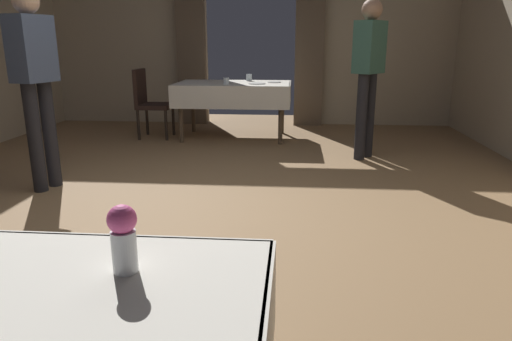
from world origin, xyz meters
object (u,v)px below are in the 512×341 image
object	(u,v)px
chair_mid_left	(149,100)
person_waiter_by_doorway	(368,66)
plate_mid_c	(274,82)
glass_mid_d	(249,77)
dining_table_mid	(234,90)
plate_mid_b	(257,83)
flower_vase_near	(123,236)
glass_mid_a	(226,81)
person_diner_standing_aside	(35,73)

from	to	relation	value
chair_mid_left	person_waiter_by_doorway	distance (m)	2.97
plate_mid_c	glass_mid_d	bearing A→B (deg)	145.84
dining_table_mid	plate_mid_b	xyz separation A→B (m)	(0.33, -0.16, 0.10)
flower_vase_near	glass_mid_d	world-z (taller)	flower_vase_near
chair_mid_left	glass_mid_a	xyz separation A→B (m)	(1.09, -0.18, 0.28)
chair_mid_left	glass_mid_a	distance (m)	1.14
flower_vase_near	plate_mid_c	size ratio (longest dim) A/B	0.91
flower_vase_near	person_diner_standing_aside	xyz separation A→B (m)	(-1.82, 2.87, 0.18)
dining_table_mid	flower_vase_near	world-z (taller)	flower_vase_near
plate_mid_c	glass_mid_d	distance (m)	0.45
person_diner_standing_aside	chair_mid_left	bearing A→B (deg)	84.28
plate_mid_b	person_diner_standing_aside	size ratio (longest dim) A/B	0.13
chair_mid_left	flower_vase_near	world-z (taller)	chair_mid_left
flower_vase_near	person_diner_standing_aside	bearing A→B (deg)	122.27
dining_table_mid	glass_mid_d	world-z (taller)	glass_mid_d
dining_table_mid	plate_mid_c	size ratio (longest dim) A/B	8.22
chair_mid_left	person_waiter_by_doorway	world-z (taller)	person_waiter_by_doorway
chair_mid_left	glass_mid_d	distance (m)	1.42
glass_mid_a	glass_mid_d	world-z (taller)	glass_mid_d
glass_mid_d	person_diner_standing_aside	bearing A→B (deg)	-119.63
dining_table_mid	person_waiter_by_doorway	world-z (taller)	person_waiter_by_doorway
glass_mid_a	plate_mid_c	distance (m)	0.69
chair_mid_left	plate_mid_b	bearing A→B (deg)	-2.92
dining_table_mid	plate_mid_b	bearing A→B (deg)	-25.89
person_waiter_by_doorway	person_diner_standing_aside	world-z (taller)	same
glass_mid_a	plate_mid_c	size ratio (longest dim) A/B	0.47
person_waiter_by_doorway	glass_mid_a	bearing A→B (deg)	155.32
chair_mid_left	plate_mid_b	size ratio (longest dim) A/B	4.13
dining_table_mid	flower_vase_near	bearing A→B (deg)	-85.39
flower_vase_near	glass_mid_a	distance (m)	5.07
glass_mid_a	person_waiter_by_doorway	distance (m)	1.86
plate_mid_c	person_diner_standing_aside	world-z (taller)	person_diner_standing_aside
person_diner_standing_aside	plate_mid_b	bearing A→B (deg)	52.96
flower_vase_near	person_waiter_by_doorway	size ratio (longest dim) A/B	0.10
flower_vase_near	chair_mid_left	bearing A→B (deg)	106.83
plate_mid_c	glass_mid_d	xyz separation A→B (m)	(-0.37, 0.25, 0.04)
flower_vase_near	glass_mid_a	bearing A→B (deg)	95.54
flower_vase_near	person_diner_standing_aside	world-z (taller)	person_diner_standing_aside
flower_vase_near	plate_mid_c	bearing A→B (deg)	88.75
plate_mid_c	person_waiter_by_doorway	distance (m)	1.56
chair_mid_left	person_waiter_by_doorway	size ratio (longest dim) A/B	0.54
chair_mid_left	flower_vase_near	size ratio (longest dim) A/B	5.49
glass_mid_d	person_waiter_by_doorway	distance (m)	1.99
flower_vase_near	plate_mid_b	size ratio (longest dim) A/B	0.75
chair_mid_left	person_diner_standing_aside	distance (m)	2.42
person_diner_standing_aside	plate_mid_c	bearing A→B (deg)	52.34
plate_mid_b	glass_mid_d	distance (m)	0.50
plate_mid_c	person_waiter_by_doorway	xyz separation A→B (m)	(1.07, -1.11, 0.27)
dining_table_mid	plate_mid_c	distance (m)	0.56
flower_vase_near	glass_mid_d	xyz separation A→B (m)	(-0.25, 5.63, -0.04)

